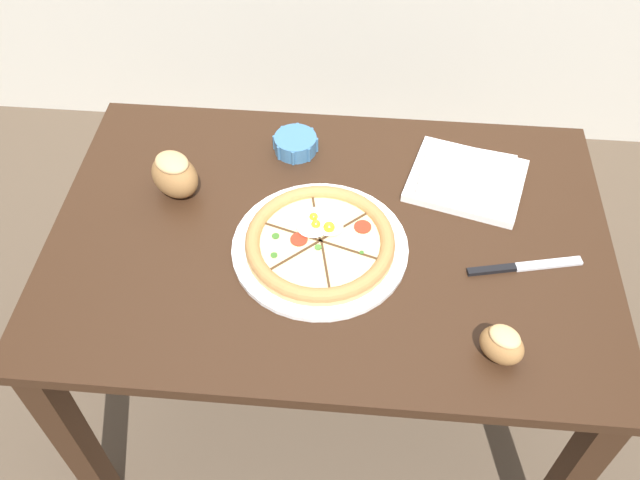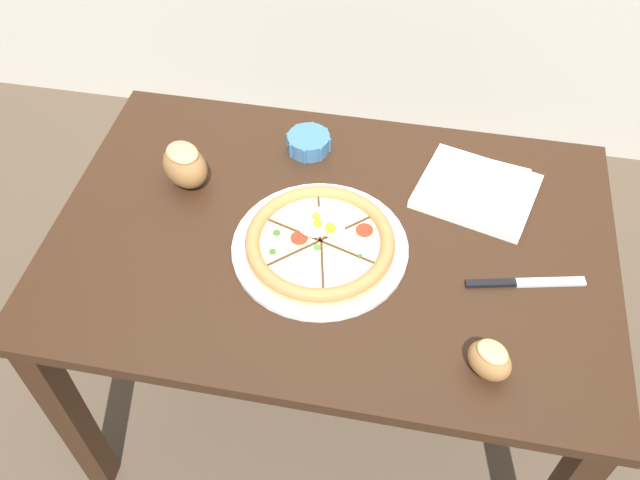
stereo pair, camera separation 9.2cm
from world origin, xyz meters
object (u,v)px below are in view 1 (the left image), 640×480
at_px(bread_piece_mid, 502,344).
at_px(knife_main, 523,266).
at_px(bread_piece_near, 174,174).
at_px(napkin_folded, 467,178).
at_px(pizza, 320,243).
at_px(ramekin_bowl, 296,143).
at_px(dining_table, 329,264).

height_order(bread_piece_mid, knife_main, bread_piece_mid).
distance_m(bread_piece_near, bread_piece_mid, 0.79).
bearing_deg(napkin_folded, bread_piece_mid, -85.54).
bearing_deg(pizza, napkin_folded, 35.25).
xyz_separation_m(ramekin_bowl, bread_piece_mid, (0.44, -0.54, 0.02)).
xyz_separation_m(napkin_folded, bread_piece_mid, (0.04, -0.46, 0.02)).
bearing_deg(ramekin_bowl, dining_table, -68.53).
relative_size(ramekin_bowl, bread_piece_mid, 1.03).
xyz_separation_m(dining_table, napkin_folded, (0.30, 0.18, 0.12)).
relative_size(pizza, ramekin_bowl, 3.40).
height_order(bread_piece_near, knife_main, bread_piece_near).
height_order(napkin_folded, knife_main, napkin_folded).
bearing_deg(knife_main, bread_piece_near, 155.86).
relative_size(pizza, napkin_folded, 1.25).
bearing_deg(napkin_folded, pizza, -144.75).
relative_size(dining_table, pizza, 3.24).
height_order(ramekin_bowl, napkin_folded, ramekin_bowl).
bearing_deg(bread_piece_mid, pizza, 146.87).
distance_m(pizza, knife_main, 0.43).
bearing_deg(dining_table, napkin_folded, 30.89).
bearing_deg(dining_table, bread_piece_mid, -39.31).
distance_m(bread_piece_near, knife_main, 0.78).
bearing_deg(bread_piece_near, dining_table, -15.21).
bearing_deg(bread_piece_near, knife_main, -11.57).
bearing_deg(knife_main, dining_table, 159.11).
relative_size(dining_table, bread_piece_mid, 11.36).
bearing_deg(dining_table, bread_piece_near, 164.79).
xyz_separation_m(ramekin_bowl, napkin_folded, (0.41, -0.08, -0.01)).
bearing_deg(dining_table, pizza, -110.85).
bearing_deg(napkin_folded, knife_main, -66.35).
xyz_separation_m(pizza, napkin_folded, (0.32, 0.23, -0.00)).
relative_size(dining_table, napkin_folded, 4.04).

